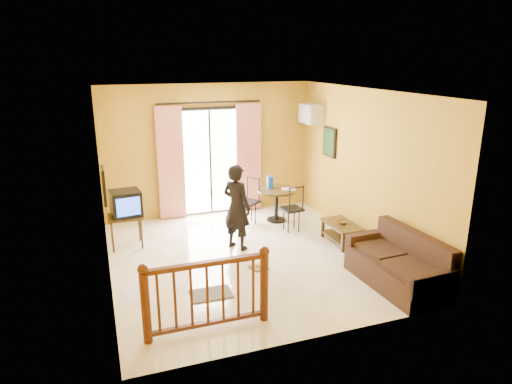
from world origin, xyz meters
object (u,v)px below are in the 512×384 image
object	(u,v)px
dining_table	(276,196)
coffee_table	(342,230)
television	(126,203)
sofa	(399,266)
standing_person	(237,207)

from	to	relation	value
dining_table	coffee_table	bearing A→B (deg)	-65.92
dining_table	coffee_table	size ratio (longest dim) A/B	0.96
television	dining_table	bearing A→B (deg)	-0.27
coffee_table	sofa	xyz separation A→B (m)	(0.00, -1.70, 0.05)
dining_table	sofa	bearing A→B (deg)	-78.03
coffee_table	sofa	size ratio (longest dim) A/B	0.49
coffee_table	sofa	bearing A→B (deg)	-89.89
sofa	standing_person	world-z (taller)	standing_person
dining_table	standing_person	bearing A→B (deg)	-137.94
coffee_table	standing_person	size ratio (longest dim) A/B	0.55
television	coffee_table	xyz separation A→B (m)	(3.72, -1.16, -0.57)
sofa	standing_person	bearing A→B (deg)	128.67
television	standing_person	world-z (taller)	standing_person
television	sofa	bearing A→B (deg)	-44.67
television	coffee_table	world-z (taller)	television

